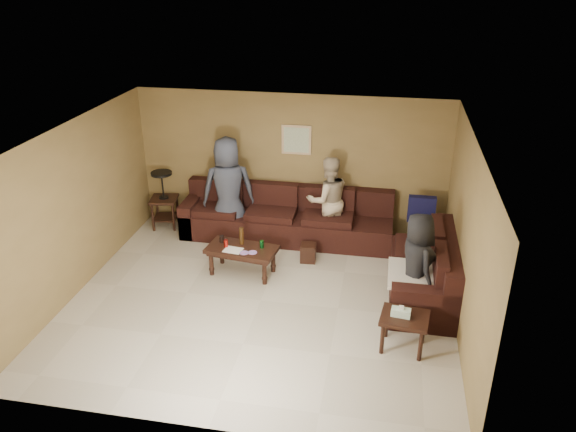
% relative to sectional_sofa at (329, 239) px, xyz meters
% --- Properties ---
extents(room, '(5.60, 5.50, 2.50)m').
position_rel_sectional_sofa_xyz_m(room, '(-0.81, -1.52, 1.34)').
color(room, '#B9B09C').
rests_on(room, ground).
extents(sectional_sofa, '(4.65, 2.90, 0.97)m').
position_rel_sectional_sofa_xyz_m(sectional_sofa, '(0.00, 0.00, 0.00)').
color(sectional_sofa, black).
rests_on(sectional_sofa, ground).
extents(coffee_table, '(1.15, 0.69, 0.74)m').
position_rel_sectional_sofa_xyz_m(coffee_table, '(-1.28, -0.80, 0.06)').
color(coffee_table, black).
rests_on(coffee_table, ground).
extents(end_table_left, '(0.54, 0.54, 1.08)m').
position_rel_sectional_sofa_xyz_m(end_table_left, '(-3.11, 0.60, 0.24)').
color(end_table_left, black).
rests_on(end_table_left, ground).
extents(side_table_right, '(0.65, 0.56, 0.63)m').
position_rel_sectional_sofa_xyz_m(side_table_right, '(1.21, -2.26, 0.09)').
color(side_table_right, black).
rests_on(side_table_right, ground).
extents(waste_bin, '(0.26, 0.26, 0.30)m').
position_rel_sectional_sofa_xyz_m(waste_bin, '(-0.31, -0.22, -0.18)').
color(waste_bin, black).
rests_on(waste_bin, ground).
extents(wall_art, '(0.52, 0.04, 0.52)m').
position_rel_sectional_sofa_xyz_m(wall_art, '(-0.71, 0.96, 1.37)').
color(wall_art, tan).
rests_on(wall_art, ground).
extents(person_left, '(1.04, 0.85, 1.85)m').
position_rel_sectional_sofa_xyz_m(person_left, '(-1.81, 0.39, 0.60)').
color(person_left, '#343948').
rests_on(person_left, ground).
extents(person_middle, '(0.93, 0.85, 1.56)m').
position_rel_sectional_sofa_xyz_m(person_middle, '(-0.09, 0.56, 0.45)').
color(person_middle, '#C5B192').
rests_on(person_middle, ground).
extents(person_right, '(0.74, 0.86, 1.49)m').
position_rel_sectional_sofa_xyz_m(person_right, '(1.36, -1.35, 0.42)').
color(person_right, black).
rests_on(person_right, ground).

